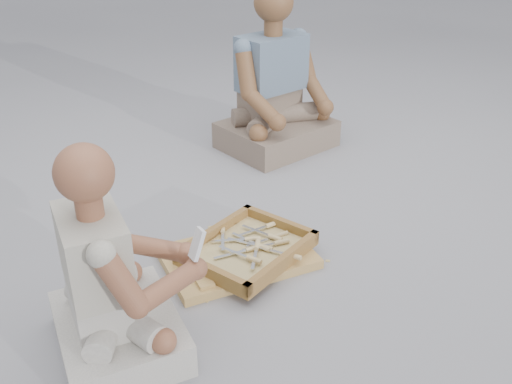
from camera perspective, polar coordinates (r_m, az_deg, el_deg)
ground at (r=2.64m, az=3.55°, el=-5.94°), size 60.00×60.00×0.00m
carved_panel at (r=2.56m, az=-1.86°, el=-6.51°), size 0.69×0.51×0.04m
tool_tray at (r=2.53m, az=-0.85°, el=-5.75°), size 0.63×0.57×0.07m
chisel_0 at (r=2.53m, az=0.47°, el=-5.46°), size 0.13×0.20×0.02m
chisel_1 at (r=2.51m, az=-0.73°, el=-5.79°), size 0.22×0.05×0.02m
chisel_2 at (r=2.55m, az=2.10°, el=-5.12°), size 0.22×0.07×0.02m
chisel_3 at (r=2.44m, az=-0.61°, el=-6.62°), size 0.10×0.21×0.02m
chisel_4 at (r=2.59m, az=1.54°, el=-4.45°), size 0.10×0.21×0.02m
chisel_5 at (r=2.68m, az=1.24°, el=-3.37°), size 0.22×0.02×0.02m
chisel_6 at (r=2.62m, az=2.14°, el=-4.43°), size 0.22×0.03×0.02m
chisel_7 at (r=2.48m, az=3.31°, el=-6.30°), size 0.13×0.20×0.02m
chisel_8 at (r=2.51m, az=0.07°, el=-5.59°), size 0.15×0.18×0.02m
chisel_9 at (r=2.64m, az=-3.35°, el=-3.90°), size 0.13×0.20×0.02m
chisel_10 at (r=2.54m, az=0.37°, el=-5.39°), size 0.08×0.22×0.02m
chisel_11 at (r=2.58m, az=-0.84°, el=-4.74°), size 0.20×0.12×0.02m
wood_chip_0 at (r=2.60m, az=2.71°, el=-6.52°), size 0.02×0.02×0.00m
wood_chip_1 at (r=2.52m, az=5.07°, el=-7.84°), size 0.02×0.02×0.00m
wood_chip_2 at (r=2.71m, az=-0.51°, el=-4.89°), size 0.02×0.02×0.00m
wood_chip_3 at (r=2.80m, az=3.01°, el=-3.82°), size 0.02×0.02×0.00m
wood_chip_4 at (r=2.83m, az=-4.62°, el=-3.50°), size 0.02×0.02×0.00m
wood_chip_5 at (r=2.66m, az=-8.09°, el=-5.85°), size 0.02×0.02×0.00m
wood_chip_6 at (r=2.59m, az=5.20°, el=-6.69°), size 0.02×0.02×0.00m
wood_chip_7 at (r=2.35m, az=-5.00°, el=-10.81°), size 0.02×0.02×0.00m
wood_chip_8 at (r=2.73m, az=-10.28°, el=-5.10°), size 0.02×0.02×0.00m
wood_chip_9 at (r=2.59m, az=7.19°, el=-6.84°), size 0.02×0.02×0.00m
wood_chip_10 at (r=2.64m, az=4.77°, el=-5.99°), size 0.02×0.02×0.00m
craftsman at (r=2.03m, az=-14.27°, el=-9.10°), size 0.57×0.57×0.80m
companion at (r=3.62m, az=1.97°, el=9.60°), size 0.71×0.60×1.02m
mobile_phone at (r=1.98m, az=-5.92°, el=-5.19°), size 0.05×0.05×0.11m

